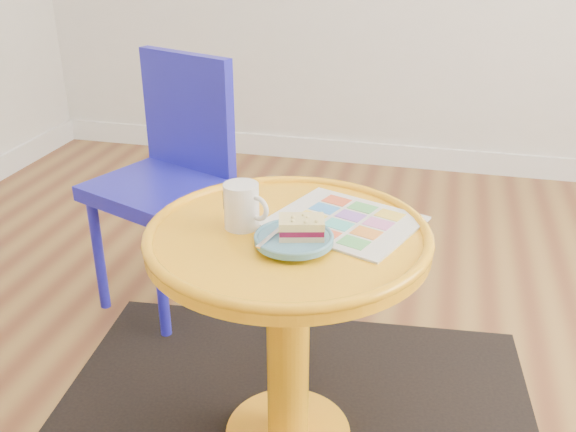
% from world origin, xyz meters
% --- Properties ---
extents(floor, '(4.00, 4.00, 0.00)m').
position_xyz_m(floor, '(0.00, 0.00, 0.00)').
color(floor, brown).
rests_on(floor, ground).
extents(room_walls, '(4.00, 4.00, 4.00)m').
position_xyz_m(room_walls, '(-0.99, 0.99, 0.06)').
color(room_walls, silver).
rests_on(room_walls, ground).
extents(side_table, '(0.63, 0.63, 0.60)m').
position_xyz_m(side_table, '(-0.11, -0.10, 0.43)').
color(side_table, '#F9A414').
rests_on(side_table, ground).
extents(chair, '(0.48, 0.48, 0.84)m').
position_xyz_m(chair, '(-0.66, 0.50, 0.48)').
color(chair, '#1E1CB7').
rests_on(chair, ground).
extents(newspaper, '(0.38, 0.36, 0.01)m').
position_xyz_m(newspaper, '(0.00, -0.02, 0.60)').
color(newspaper, silver).
rests_on(newspaper, side_table).
extents(mug, '(0.11, 0.08, 0.10)m').
position_xyz_m(mug, '(-0.22, -0.10, 0.65)').
color(mug, white).
rests_on(mug, side_table).
extents(plate, '(0.17, 0.17, 0.02)m').
position_xyz_m(plate, '(-0.08, -0.16, 0.62)').
color(plate, teal).
rests_on(plate, newspaper).
extents(cake_slice, '(0.11, 0.08, 0.04)m').
position_xyz_m(cake_slice, '(-0.07, -0.16, 0.65)').
color(cake_slice, '#D3BC8C').
rests_on(cake_slice, plate).
extents(fork, '(0.05, 0.14, 0.00)m').
position_xyz_m(fork, '(-0.12, -0.16, 0.63)').
color(fork, silver).
rests_on(fork, plate).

